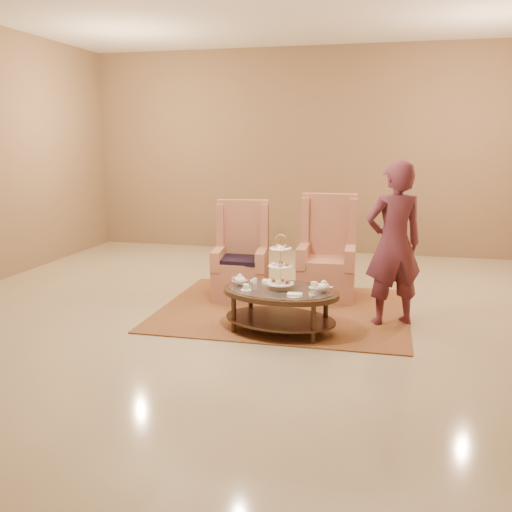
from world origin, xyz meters
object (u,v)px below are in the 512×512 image
(tea_table, at_px, (280,297))
(armchair_left, at_px, (241,265))
(person, at_px, (394,244))
(armchair_right, at_px, (327,263))

(tea_table, distance_m, armchair_left, 1.44)
(tea_table, xyz_separation_m, armchair_left, (-0.75, 1.24, 0.04))
(tea_table, height_order, person, person)
(person, bearing_deg, armchair_right, -75.19)
(armchair_right, bearing_deg, person, -52.81)
(armchair_left, distance_m, person, 2.03)
(person, bearing_deg, armchair_left, -45.75)
(tea_table, distance_m, armchair_right, 1.53)
(tea_table, height_order, armchair_left, armchair_left)
(armchair_left, xyz_separation_m, person, (1.85, -0.70, 0.47))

